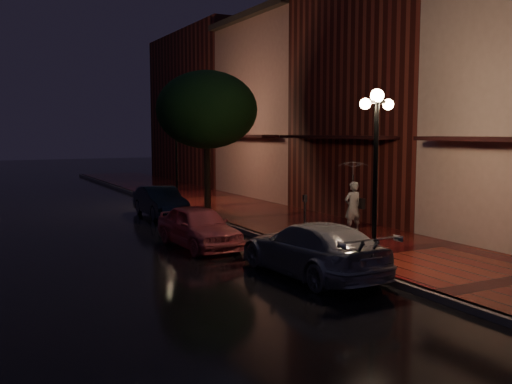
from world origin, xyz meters
TOP-DOWN VIEW (x-y plane):
  - ground at (0.00, 0.00)m, footprint 120.00×120.00m
  - sidewalk at (2.25, 0.00)m, footprint 4.50×60.00m
  - curb at (0.00, 0.00)m, footprint 0.25×60.00m
  - storefront_mid at (7.00, 2.00)m, footprint 5.00×8.00m
  - storefront_far at (7.00, 10.00)m, footprint 5.00×8.00m
  - storefront_extra at (7.00, 20.00)m, footprint 5.00×12.00m
  - streetlamp_near at (0.35, -5.00)m, footprint 0.96×0.36m
  - streetlamp_far at (0.35, 9.00)m, footprint 0.96×0.36m
  - street_tree at (0.61, 5.99)m, footprint 4.16×4.16m
  - pink_car at (-2.29, -0.14)m, footprint 1.66×3.77m
  - navy_car at (-1.31, 6.43)m, footprint 1.33×3.74m
  - silver_car at (-1.15, -4.54)m, footprint 1.99×4.55m
  - woman_with_umbrella at (2.78, -0.98)m, footprint 0.98×1.00m
  - parking_meter at (1.00, -0.86)m, footprint 0.13×0.10m

SIDE VIEW (x-z plane):
  - ground at x=0.00m, z-range 0.00..0.00m
  - sidewalk at x=2.25m, z-range 0.00..0.15m
  - curb at x=0.00m, z-range 0.00..0.15m
  - navy_car at x=-1.31m, z-range 0.00..1.23m
  - pink_car at x=-2.29m, z-range 0.00..1.26m
  - silver_car at x=-1.15m, z-range 0.00..1.30m
  - parking_meter at x=1.00m, z-range 0.29..1.62m
  - woman_with_umbrella at x=2.78m, z-range 0.53..2.90m
  - streetlamp_near at x=0.35m, z-range 0.45..4.76m
  - streetlamp_far at x=0.35m, z-range 0.45..4.76m
  - street_tree at x=0.61m, z-range 1.34..7.14m
  - storefront_far at x=7.00m, z-range 0.00..9.00m
  - storefront_extra at x=7.00m, z-range 0.00..10.00m
  - storefront_mid at x=7.00m, z-range 0.00..11.00m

